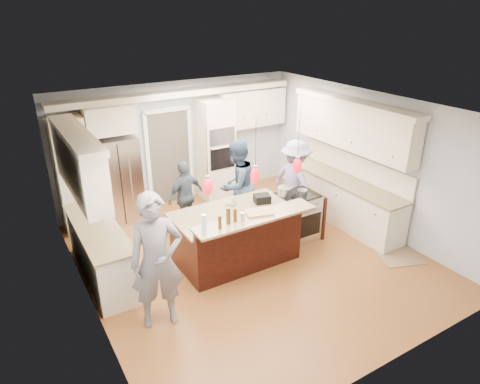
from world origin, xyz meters
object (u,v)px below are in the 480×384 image
object	(u,v)px
island_range	(297,216)
person_bar_end	(157,261)
person_far_left	(237,185)
kitchen_island	(236,235)
refrigerator	(117,180)

from	to	relation	value
island_range	person_bar_end	world-z (taller)	person_bar_end
person_bar_end	person_far_left	size ratio (longest dim) A/B	1.10
island_range	person_far_left	xyz separation A→B (m)	(-0.76, 0.99, 0.45)
kitchen_island	person_far_left	bearing A→B (deg)	58.73
island_range	person_bar_end	xyz separation A→B (m)	(-3.14, -0.91, 0.54)
person_far_left	island_range	bearing A→B (deg)	107.50
person_bar_end	kitchen_island	bearing A→B (deg)	38.31
refrigerator	person_bar_end	distance (m)	3.43
person_bar_end	person_far_left	distance (m)	3.05
kitchen_island	person_bar_end	world-z (taller)	person_bar_end
refrigerator	person_bar_end	size ratio (longest dim) A/B	0.90
kitchen_island	person_bar_end	distance (m)	1.99
island_range	kitchen_island	bearing A→B (deg)	-176.89
kitchen_island	island_range	distance (m)	1.41
refrigerator	kitchen_island	world-z (taller)	refrigerator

